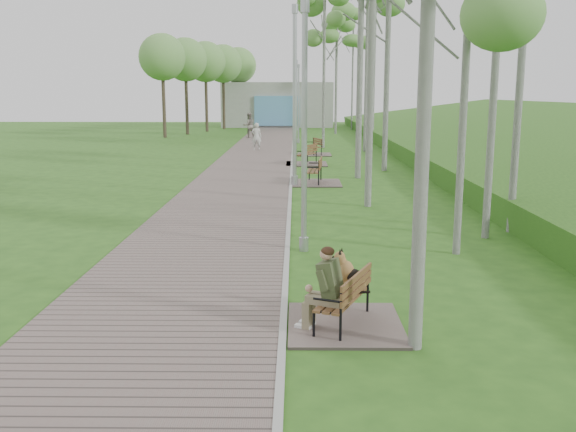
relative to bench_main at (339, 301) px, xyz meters
name	(u,v)px	position (x,y,z in m)	size (l,w,h in m)	color
ground	(284,309)	(-0.76, 0.74, -0.37)	(120.00, 120.00, 0.00)	#2A551A
walkway	(256,159)	(-2.51, 22.24, -0.35)	(3.50, 67.00, 0.04)	#6D5F58
kerb	(292,159)	(-0.76, 22.24, -0.35)	(0.10, 67.00, 0.05)	#999993
embankment	(557,163)	(11.24, 20.74, -0.37)	(14.00, 70.00, 1.60)	#407C23
building_north	(278,105)	(-2.26, 51.72, 1.62)	(10.00, 5.20, 4.00)	#9E9E99
bench_main	(339,301)	(0.00, 0.00, 0.00)	(1.55, 1.72, 1.35)	#6D5F58
bench_second	(314,178)	(0.04, 13.93, -0.17)	(1.81, 2.01, 1.11)	#6D5F58
bench_third	(306,160)	(-0.15, 19.99, -0.17)	(1.80, 2.00, 1.10)	#6D5F58
bench_far	(314,151)	(0.31, 24.33, -0.18)	(1.70, 1.89, 1.05)	#6D5F58
lamp_post_near	(304,138)	(-0.43, 4.25, 1.89)	(0.19, 0.19, 4.85)	#A2A4AA
lamp_post_second	(295,103)	(-0.63, 13.33, 2.40)	(0.23, 0.23, 5.94)	#A2A4AA
lamp_post_third	(298,107)	(-0.43, 31.93, 1.88)	(0.19, 0.19, 4.82)	#A2A4AA
lamp_post_far	(297,98)	(-0.54, 45.60, 2.30)	(0.22, 0.22, 5.73)	#A2A4AA
pedestrian_near	(256,137)	(-2.74, 26.90, 0.38)	(0.55, 0.36, 1.50)	silver
pedestrian_far	(249,126)	(-3.84, 36.33, 0.49)	(0.84, 0.66, 1.73)	gray
birch_far_b	(324,23)	(0.98, 28.49, 6.51)	(2.57, 2.57, 8.76)	silver
birch_distant_a	(337,30)	(2.44, 40.97, 7.29)	(2.67, 2.67, 9.77)	silver
birch_distant_b	(353,31)	(4.15, 46.67, 7.71)	(2.50, 2.50, 10.29)	silver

